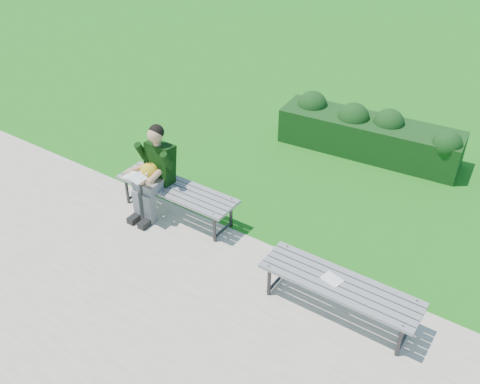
% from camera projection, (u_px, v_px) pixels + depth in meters
% --- Properties ---
extents(ground, '(80.00, 80.00, 0.00)m').
position_uv_depth(ground, '(237.00, 232.00, 7.28)').
color(ground, '#32771F').
rests_on(ground, ground).
extents(walkway, '(30.00, 3.50, 0.02)m').
position_uv_depth(walkway, '(150.00, 311.00, 6.08)').
color(walkway, '#AD9F91').
rests_on(walkway, ground).
extents(hedge, '(3.03, 1.01, 0.84)m').
position_uv_depth(hedge, '(368.00, 132.00, 8.84)').
color(hedge, '#0F3F10').
rests_on(hedge, ground).
extents(bench_left, '(1.80, 0.50, 0.46)m').
position_uv_depth(bench_left, '(177.00, 191.00, 7.35)').
color(bench_left, gray).
rests_on(bench_left, walkway).
extents(bench_right, '(1.80, 0.50, 0.46)m').
position_uv_depth(bench_right, '(340.00, 287.00, 5.83)').
color(bench_right, gray).
rests_on(bench_right, walkway).
extents(seated_boy, '(0.56, 0.76, 1.31)m').
position_uv_depth(seated_boy, '(154.00, 169.00, 7.26)').
color(seated_boy, slate).
rests_on(seated_boy, walkway).
extents(paper_sheet, '(0.25, 0.21, 0.01)m').
position_uv_depth(paper_sheet, '(332.00, 279.00, 5.84)').
color(paper_sheet, white).
rests_on(paper_sheet, bench_right).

